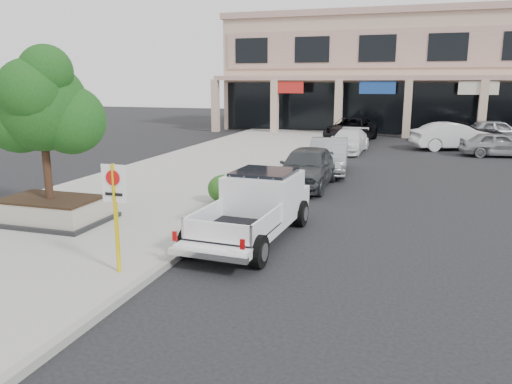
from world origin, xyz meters
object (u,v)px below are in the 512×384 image
(planter, at_px, (51,210))
(lot_car_d, at_px, (465,132))
(lot_car_a, at_px, (498,144))
(lot_car_b, at_px, (454,136))
(pickup_truck, at_px, (251,209))
(lot_car_e, at_px, (496,131))
(no_parking_sign, at_px, (115,203))
(planter_tree, at_px, (49,106))
(curb_car_a, at_px, (307,167))
(curb_car_b, at_px, (329,156))
(curb_car_c, at_px, (348,141))
(curb_car_d, at_px, (351,130))

(planter, relative_size, lot_car_d, 0.61)
(lot_car_a, relative_size, lot_car_b, 0.80)
(pickup_truck, bearing_deg, lot_car_e, 73.08)
(no_parking_sign, height_order, lot_car_b, no_parking_sign)
(lot_car_d, bearing_deg, pickup_truck, 176.96)
(lot_car_d, bearing_deg, no_parking_sign, 175.29)
(planter_tree, relative_size, lot_car_d, 0.76)
(curb_car_a, xyz_separation_m, lot_car_e, (9.21, 18.30, -0.03))
(planter_tree, distance_m, pickup_truck, 6.30)
(planter, bearing_deg, curb_car_a, 52.09)
(curb_car_b, distance_m, lot_car_e, 17.39)
(no_parking_sign, height_order, lot_car_d, no_parking_sign)
(curb_car_c, bearing_deg, no_parking_sign, -92.03)
(curb_car_a, relative_size, curb_car_d, 0.80)
(curb_car_d, distance_m, lot_car_d, 7.49)
(planter_tree, relative_size, lot_car_b, 0.81)
(planter, relative_size, curb_car_a, 0.68)
(curb_car_d, bearing_deg, curb_car_b, -80.77)
(planter_tree, xyz_separation_m, curb_car_c, (6.05, 17.66, -2.75))
(curb_car_b, bearing_deg, curb_car_a, -101.42)
(lot_car_a, bearing_deg, lot_car_b, 36.31)
(curb_car_c, bearing_deg, planter, -105.16)
(curb_car_c, xyz_separation_m, lot_car_d, (6.84, 6.77, 0.06))
(no_parking_sign, bearing_deg, curb_car_b, 81.08)
(planter, xyz_separation_m, lot_car_a, (14.24, 18.61, 0.20))
(curb_car_c, bearing_deg, pickup_truck, -87.04)
(pickup_truck, bearing_deg, no_parking_sign, -116.28)
(pickup_truck, distance_m, lot_car_b, 21.25)
(curb_car_a, height_order, lot_car_b, lot_car_b)
(lot_car_d, xyz_separation_m, lot_car_e, (2.07, 1.26, 0.04))
(planter_tree, relative_size, curb_car_a, 0.85)
(curb_car_b, xyz_separation_m, lot_car_e, (8.92, 14.92, 0.00))
(pickup_truck, height_order, lot_car_e, pickup_truck)
(curb_car_b, relative_size, curb_car_c, 1.01)
(lot_car_b, relative_size, lot_car_d, 0.95)
(no_parking_sign, height_order, curb_car_d, no_parking_sign)
(curb_car_b, bearing_deg, lot_car_b, 52.62)
(pickup_truck, relative_size, lot_car_d, 1.03)
(planter, relative_size, curb_car_c, 0.70)
(no_parking_sign, height_order, lot_car_e, no_parking_sign)
(curb_car_c, distance_m, lot_car_b, 6.65)
(planter_tree, xyz_separation_m, lot_car_d, (12.88, 24.42, -2.69))
(curb_car_a, xyz_separation_m, curb_car_b, (0.29, 3.37, -0.03))
(curb_car_b, height_order, lot_car_a, curb_car_b)
(lot_car_e, bearing_deg, curb_car_d, 87.62)
(planter, height_order, curb_car_b, curb_car_b)
(lot_car_a, height_order, lot_car_b, lot_car_b)
(pickup_truck, distance_m, curb_car_c, 17.31)
(curb_car_d, height_order, lot_car_d, curb_car_d)
(planter, distance_m, curb_car_a, 9.56)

